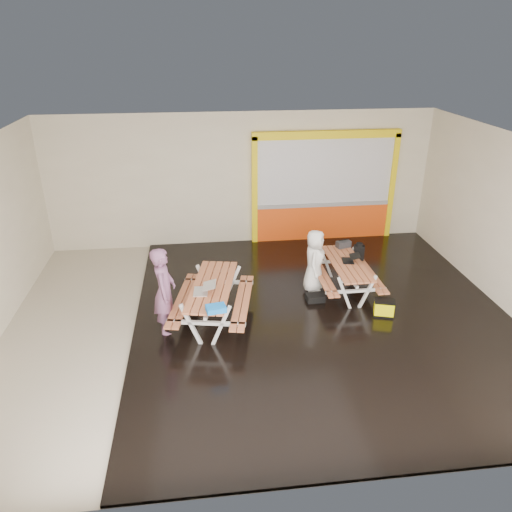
{
  "coord_description": "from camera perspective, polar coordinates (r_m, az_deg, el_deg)",
  "views": [
    {
      "loc": [
        -1.11,
        -8.21,
        5.24
      ],
      "look_at": [
        0.0,
        0.9,
        1.0
      ],
      "focal_mm": 33.91,
      "sensor_mm": 36.0,
      "label": 1
    }
  ],
  "objects": [
    {
      "name": "room",
      "position": [
        9.0,
        0.69,
        1.95
      ],
      "size": [
        10.02,
        8.02,
        3.52
      ],
      "color": "beige",
      "rests_on": "ground"
    },
    {
      "name": "deck",
      "position": [
        10.01,
        7.8,
        -6.86
      ],
      "size": [
        7.5,
        7.98,
        0.05
      ],
      "primitive_type": "cube",
      "color": "black",
      "rests_on": "room"
    },
    {
      "name": "kiosk",
      "position": [
        13.15,
        8.02,
        7.76
      ],
      "size": [
        3.88,
        0.16,
        3.0
      ],
      "color": "#F04D11",
      "rests_on": "room"
    },
    {
      "name": "picnic_table_left",
      "position": [
        9.44,
        -5.15,
        -4.48
      ],
      "size": [
        1.81,
        2.35,
        0.85
      ],
      "color": "#AF6541",
      "rests_on": "deck"
    },
    {
      "name": "picnic_table_right",
      "position": [
        10.67,
        10.6,
        -1.59
      ],
      "size": [
        1.3,
        1.89,
        0.75
      ],
      "color": "#AF6541",
      "rests_on": "deck"
    },
    {
      "name": "person_left",
      "position": [
        9.15,
        -10.76,
        -4.12
      ],
      "size": [
        0.46,
        0.66,
        1.74
      ],
      "primitive_type": "imported",
      "rotation": [
        0.0,
        0.0,
        1.5
      ],
      "color": "#7E4E74",
      "rests_on": "deck"
    },
    {
      "name": "person_right",
      "position": [
        10.47,
        6.91,
        -0.56
      ],
      "size": [
        0.64,
        0.79,
        1.39
      ],
      "primitive_type": "imported",
      "rotation": [
        0.0,
        0.0,
        1.24
      ],
      "color": "white",
      "rests_on": "deck"
    },
    {
      "name": "laptop_left",
      "position": [
        9.08,
        -6.17,
        -3.92
      ],
      "size": [
        0.45,
        0.41,
        0.18
      ],
      "color": "silver",
      "rests_on": "picnic_table_left"
    },
    {
      "name": "laptop_right",
      "position": [
        10.64,
        11.07,
        -0.34
      ],
      "size": [
        0.42,
        0.38,
        0.16
      ],
      "color": "black",
      "rests_on": "picnic_table_right"
    },
    {
      "name": "blue_pouch",
      "position": [
        8.48,
        -4.74,
        -6.19
      ],
      "size": [
        0.37,
        0.29,
        0.1
      ],
      "primitive_type": "cube",
      "rotation": [
        0.0,
        0.0,
        0.17
      ],
      "color": "blue",
      "rests_on": "picnic_table_left"
    },
    {
      "name": "toolbox",
      "position": [
        11.3,
        10.28,
        1.39
      ],
      "size": [
        0.36,
        0.25,
        0.19
      ],
      "color": "black",
      "rests_on": "picnic_table_right"
    },
    {
      "name": "backpack",
      "position": [
        11.31,
        12.03,
        0.52
      ],
      "size": [
        0.27,
        0.21,
        0.4
      ],
      "color": "black",
      "rests_on": "picnic_table_right"
    },
    {
      "name": "dark_case",
      "position": [
        10.41,
        6.98,
        -4.89
      ],
      "size": [
        0.39,
        0.3,
        0.14
      ],
      "primitive_type": "cube",
      "rotation": [
        0.0,
        0.0,
        0.05
      ],
      "color": "black",
      "rests_on": "deck"
    },
    {
      "name": "fluke_bag",
      "position": [
        10.1,
        14.85,
        -5.96
      ],
      "size": [
        0.46,
        0.36,
        0.34
      ],
      "color": "black",
      "rests_on": "deck"
    }
  ]
}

